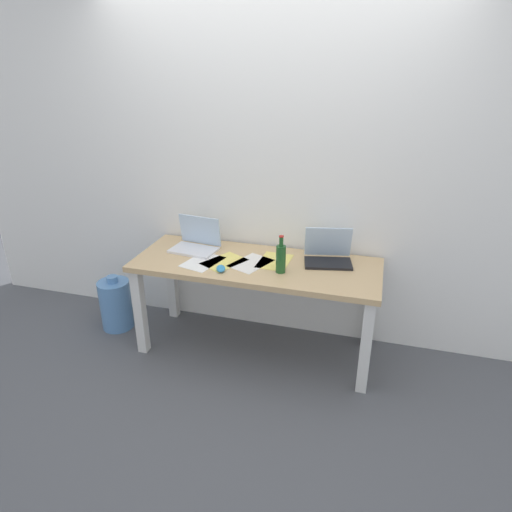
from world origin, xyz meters
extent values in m
plane|color=#515459|center=(0.00, 0.00, 0.00)|extent=(8.00, 8.00, 0.00)
cube|color=white|center=(0.00, 0.39, 1.30)|extent=(5.20, 0.08, 2.60)
cube|color=tan|center=(0.00, 0.00, 0.70)|extent=(1.74, 0.65, 0.04)
cube|color=silver|center=(-0.81, -0.27, 0.34)|extent=(0.07, 0.07, 0.68)
cube|color=silver|center=(0.81, -0.27, 0.34)|extent=(0.07, 0.07, 0.68)
cube|color=silver|center=(-0.81, 0.27, 0.34)|extent=(0.07, 0.07, 0.68)
cube|color=silver|center=(0.81, 0.27, 0.34)|extent=(0.07, 0.07, 0.68)
cube|color=silver|center=(-0.50, 0.06, 0.73)|extent=(0.36, 0.25, 0.02)
cube|color=silver|center=(-0.49, 0.17, 0.85)|extent=(0.34, 0.08, 0.23)
cube|color=black|center=(0.49, 0.11, 0.73)|extent=(0.36, 0.25, 0.02)
cube|color=silver|center=(0.47, 0.20, 0.85)|extent=(0.33, 0.12, 0.22)
cylinder|color=#1E5123|center=(0.20, -0.10, 0.82)|extent=(0.07, 0.07, 0.19)
cylinder|color=#1E5123|center=(0.20, -0.10, 0.94)|extent=(0.03, 0.03, 0.06)
cylinder|color=#B21E19|center=(0.20, -0.10, 0.98)|extent=(0.03, 0.03, 0.01)
ellipsoid|color=#338CC6|center=(-0.19, -0.20, 0.74)|extent=(0.09, 0.12, 0.03)
cube|color=white|center=(-0.03, -0.02, 0.72)|extent=(0.31, 0.35, 0.00)
cube|color=#F4E06B|center=(0.12, 0.06, 0.72)|extent=(0.22, 0.31, 0.00)
cube|color=#F4E06B|center=(-0.22, -0.05, 0.72)|extent=(0.33, 0.36, 0.00)
cube|color=white|center=(-0.37, -0.10, 0.72)|extent=(0.28, 0.34, 0.00)
cylinder|color=#598CC6|center=(-1.18, -0.02, 0.21)|extent=(0.25, 0.25, 0.41)
cylinder|color=#598CC6|center=(-1.18, -0.02, 0.44)|extent=(0.09, 0.09, 0.05)
camera|label=1|loc=(0.79, -2.75, 2.03)|focal=31.27mm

